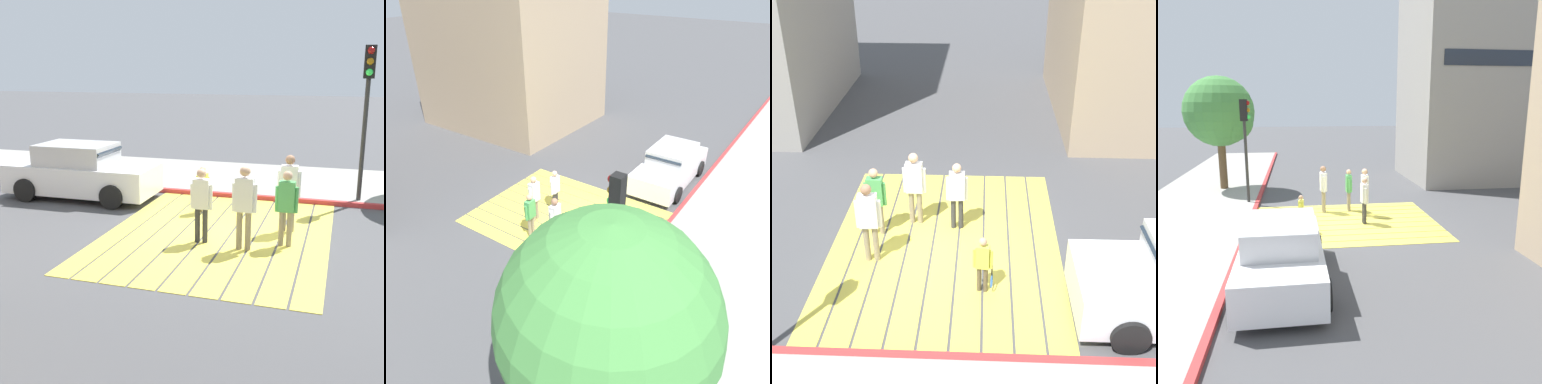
% 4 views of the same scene
% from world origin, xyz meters
% --- Properties ---
extents(ground_plane, '(120.00, 120.00, 0.00)m').
position_xyz_m(ground_plane, '(0.00, 0.00, 0.00)').
color(ground_plane, '#4C4C4F').
extents(crosswalk_stripes, '(6.40, 4.90, 0.01)m').
position_xyz_m(crosswalk_stripes, '(0.00, 0.00, 0.01)').
color(crosswalk_stripes, '#EAD64C').
rests_on(crosswalk_stripes, ground).
extents(curb_painted, '(0.16, 40.00, 0.13)m').
position_xyz_m(curb_painted, '(-3.25, 0.00, 0.07)').
color(curb_painted, '#BC3333').
rests_on(curb_painted, ground).
extents(pedestrian_adult_lead, '(0.23, 0.52, 1.77)m').
position_xyz_m(pedestrian_adult_lead, '(0.84, 0.74, 1.03)').
color(pedestrian_adult_lead, gray).
rests_on(pedestrian_adult_lead, ground).
extents(pedestrian_adult_trailing, '(0.25, 0.52, 1.79)m').
position_xyz_m(pedestrian_adult_trailing, '(-0.62, 1.47, 1.04)').
color(pedestrian_adult_trailing, gray).
rests_on(pedestrian_adult_trailing, ground).
extents(pedestrian_adult_side, '(0.23, 0.48, 1.63)m').
position_xyz_m(pedestrian_adult_side, '(0.67, -0.22, 0.95)').
color(pedestrian_adult_side, '#333338').
rests_on(pedestrian_adult_side, ground).
extents(pedestrian_teen_behind, '(0.21, 0.48, 1.63)m').
position_xyz_m(pedestrian_teen_behind, '(0.36, 1.53, 0.95)').
color(pedestrian_teen_behind, gray).
rests_on(pedestrian_teen_behind, ground).
extents(pedestrian_child_with_racket, '(0.28, 0.39, 1.22)m').
position_xyz_m(pedestrian_child_with_racket, '(-1.50, -0.83, 0.68)').
color(pedestrian_child_with_racket, brown).
rests_on(pedestrian_child_with_racket, ground).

